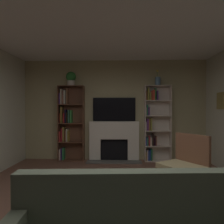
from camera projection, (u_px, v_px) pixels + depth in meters
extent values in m
plane|color=brown|center=(109.00, 217.00, 2.74)|extent=(7.42, 7.42, 0.00)
cube|color=tan|center=(114.00, 110.00, 5.83)|extent=(5.12, 0.06, 2.74)
cube|color=olive|center=(221.00, 101.00, 4.86)|extent=(0.03, 0.33, 0.39)
cube|color=#4E6A45|center=(220.00, 101.00, 4.86)|extent=(0.01, 0.27, 0.33)
cube|color=white|center=(109.00, 3.00, 2.69)|extent=(5.12, 6.30, 0.06)
cube|color=white|center=(95.00, 149.00, 5.75)|extent=(0.30, 0.18, 0.59)
cube|color=white|center=(133.00, 150.00, 5.71)|extent=(0.30, 0.18, 0.59)
cube|color=white|center=(114.00, 130.00, 5.72)|extent=(1.34, 0.18, 0.48)
cube|color=black|center=(114.00, 149.00, 5.78)|extent=(0.74, 0.08, 0.59)
cube|color=#5B5A57|center=(114.00, 162.00, 5.49)|extent=(1.44, 0.30, 0.03)
cube|color=black|center=(114.00, 109.00, 5.77)|extent=(1.16, 0.06, 0.64)
cube|color=brown|center=(59.00, 123.00, 5.73)|extent=(0.02, 0.26, 2.03)
cube|color=brown|center=(84.00, 123.00, 5.70)|extent=(0.02, 0.26, 2.03)
cube|color=brown|center=(72.00, 123.00, 5.84)|extent=(0.70, 0.02, 2.03)
cube|color=brown|center=(71.00, 160.00, 5.73)|extent=(0.66, 0.26, 0.02)
cube|color=beige|center=(61.00, 154.00, 5.75)|extent=(0.04, 0.20, 0.28)
cube|color=#4A307D|center=(62.00, 154.00, 5.75)|extent=(0.02, 0.21, 0.32)
cube|color=#2B7E48|center=(64.00, 154.00, 5.75)|extent=(0.04, 0.20, 0.32)
cube|color=brown|center=(71.00, 142.00, 5.72)|extent=(0.66, 0.26, 0.02)
cube|color=#BB3633|center=(60.00, 136.00, 5.74)|extent=(0.03, 0.20, 0.28)
cube|color=#A7222E|center=(62.00, 135.00, 5.76)|extent=(0.04, 0.17, 0.36)
cube|color=olive|center=(64.00, 134.00, 5.74)|extent=(0.04, 0.21, 0.39)
cube|color=brown|center=(66.00, 136.00, 5.77)|extent=(0.04, 0.15, 0.30)
cube|color=beige|center=(67.00, 135.00, 5.73)|extent=(0.03, 0.21, 0.34)
cube|color=#A18838|center=(69.00, 136.00, 5.75)|extent=(0.03, 0.18, 0.29)
cube|color=brown|center=(71.00, 123.00, 5.71)|extent=(0.66, 0.26, 0.02)
cube|color=#AF3324|center=(61.00, 118.00, 5.76)|extent=(0.03, 0.15, 0.26)
cube|color=olive|center=(62.00, 115.00, 5.73)|extent=(0.04, 0.21, 0.44)
cube|color=red|center=(64.00, 118.00, 5.76)|extent=(0.04, 0.15, 0.26)
cube|color=black|center=(66.00, 116.00, 5.74)|extent=(0.03, 0.19, 0.36)
cube|color=black|center=(67.00, 118.00, 5.72)|extent=(0.02, 0.22, 0.28)
cube|color=#34634A|center=(69.00, 116.00, 5.74)|extent=(0.04, 0.18, 0.35)
cube|color=#328038|center=(71.00, 116.00, 5.74)|extent=(0.04, 0.17, 0.34)
cube|color=brown|center=(71.00, 104.00, 5.71)|extent=(0.66, 0.26, 0.02)
cube|color=#4E306F|center=(60.00, 99.00, 5.73)|extent=(0.03, 0.19, 0.30)
cube|color=beige|center=(62.00, 97.00, 5.72)|extent=(0.03, 0.20, 0.41)
cube|color=brown|center=(64.00, 98.00, 5.72)|extent=(0.04, 0.21, 0.36)
cube|color=beige|center=(65.00, 97.00, 5.71)|extent=(0.03, 0.22, 0.38)
cube|color=brown|center=(67.00, 96.00, 5.74)|extent=(0.04, 0.16, 0.44)
cube|color=brown|center=(71.00, 86.00, 5.70)|extent=(0.66, 0.26, 0.02)
cube|color=beige|center=(145.00, 123.00, 5.65)|extent=(0.02, 0.27, 2.03)
cube|color=beige|center=(170.00, 123.00, 5.62)|extent=(0.02, 0.27, 2.03)
cube|color=beige|center=(157.00, 123.00, 5.76)|extent=(0.70, 0.02, 2.03)
cube|color=beige|center=(157.00, 161.00, 5.65)|extent=(0.66, 0.27, 0.02)
cube|color=#A57A39|center=(146.00, 156.00, 5.67)|extent=(0.02, 0.21, 0.22)
cube|color=beige|center=(147.00, 155.00, 5.68)|extent=(0.03, 0.18, 0.28)
cube|color=#31428A|center=(148.00, 155.00, 5.69)|extent=(0.03, 0.18, 0.25)
cube|color=#21498F|center=(150.00, 155.00, 5.68)|extent=(0.03, 0.19, 0.29)
cube|color=#297744|center=(151.00, 154.00, 5.68)|extent=(0.03, 0.18, 0.30)
cube|color=beige|center=(157.00, 146.00, 5.65)|extent=(0.66, 0.27, 0.02)
cube|color=#354395|center=(146.00, 141.00, 5.67)|extent=(0.03, 0.19, 0.22)
cube|color=#336652|center=(147.00, 141.00, 5.67)|extent=(0.03, 0.19, 0.23)
cube|color=red|center=(149.00, 141.00, 5.68)|extent=(0.03, 0.17, 0.26)
cube|color=beige|center=(151.00, 141.00, 5.67)|extent=(0.04, 0.18, 0.22)
cube|color=black|center=(153.00, 140.00, 5.67)|extent=(0.04, 0.19, 0.32)
cube|color=black|center=(155.00, 142.00, 5.68)|extent=(0.02, 0.16, 0.21)
cube|color=brown|center=(156.00, 141.00, 5.68)|extent=(0.03, 0.16, 0.25)
cube|color=beige|center=(158.00, 131.00, 5.64)|extent=(0.66, 0.27, 0.02)
cube|color=beige|center=(146.00, 126.00, 5.67)|extent=(0.02, 0.19, 0.24)
cube|color=#663077|center=(148.00, 125.00, 5.67)|extent=(0.04, 0.17, 0.32)
cube|color=#945E29|center=(149.00, 125.00, 5.67)|extent=(0.03, 0.17, 0.30)
cube|color=olive|center=(151.00, 124.00, 5.66)|extent=(0.03, 0.19, 0.33)
cube|color=beige|center=(158.00, 116.00, 5.63)|extent=(0.66, 0.27, 0.02)
cube|color=beige|center=(146.00, 111.00, 5.67)|extent=(0.03, 0.17, 0.21)
cube|color=#21764E|center=(147.00, 110.00, 5.67)|extent=(0.02, 0.16, 0.29)
cube|color=#5F3873|center=(149.00, 111.00, 5.68)|extent=(0.04, 0.16, 0.22)
cube|color=beige|center=(150.00, 111.00, 5.65)|extent=(0.02, 0.21, 0.25)
cube|color=beige|center=(158.00, 101.00, 5.63)|extent=(0.66, 0.27, 0.02)
cube|color=brown|center=(146.00, 96.00, 5.66)|extent=(0.04, 0.17, 0.26)
cube|color=olive|center=(148.00, 94.00, 5.64)|extent=(0.04, 0.21, 0.33)
cube|color=olive|center=(150.00, 96.00, 5.65)|extent=(0.04, 0.19, 0.21)
cube|color=#A43325|center=(152.00, 96.00, 5.65)|extent=(0.03, 0.19, 0.25)
cube|color=#BD3C28|center=(153.00, 95.00, 5.64)|extent=(0.04, 0.20, 0.27)
cube|color=#2F723B|center=(155.00, 94.00, 5.67)|extent=(0.04, 0.15, 0.33)
cube|color=#59347C|center=(157.00, 96.00, 5.66)|extent=(0.04, 0.16, 0.26)
cube|color=beige|center=(158.00, 86.00, 5.62)|extent=(0.66, 0.27, 0.02)
cylinder|color=beige|center=(71.00, 83.00, 5.68)|extent=(0.20, 0.20, 0.14)
sphere|color=#2C7631|center=(71.00, 77.00, 5.67)|extent=(0.27, 0.27, 0.27)
cylinder|color=#547C9E|center=(158.00, 81.00, 5.60)|extent=(0.14, 0.14, 0.22)
cylinder|color=#4C7F3F|center=(157.00, 74.00, 5.60)|extent=(0.01, 0.01, 0.18)
sphere|color=#E2C54C|center=(157.00, 71.00, 5.60)|extent=(0.04, 0.04, 0.04)
cylinder|color=#4C7F3F|center=(158.00, 74.00, 5.59)|extent=(0.01, 0.01, 0.16)
sphere|color=#E2C54C|center=(158.00, 71.00, 5.59)|extent=(0.05, 0.05, 0.05)
cube|color=slate|center=(130.00, 197.00, 1.85)|extent=(2.02, 0.28, 0.46)
cylinder|color=brown|center=(209.00, 185.00, 3.31)|extent=(0.04, 0.04, 0.42)
cylinder|color=brown|center=(178.00, 175.00, 3.83)|extent=(0.04, 0.04, 0.42)
cylinder|color=brown|center=(188.00, 192.00, 3.04)|extent=(0.04, 0.04, 0.42)
cylinder|color=brown|center=(157.00, 180.00, 3.56)|extent=(0.04, 0.04, 0.42)
cube|color=tan|center=(182.00, 167.00, 3.43)|extent=(0.83, 0.86, 0.08)
cube|color=brown|center=(182.00, 171.00, 3.43)|extent=(0.83, 0.86, 0.04)
cube|color=brown|center=(192.00, 151.00, 3.56)|extent=(0.42, 0.58, 0.56)
cube|color=#946849|center=(130.00, 202.00, 2.41)|extent=(0.76, 0.42, 0.04)
cylinder|color=#946849|center=(100.00, 209.00, 2.61)|extent=(0.05, 0.05, 0.33)
cylinder|color=#946849|center=(158.00, 210.00, 2.59)|extent=(0.05, 0.05, 0.33)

